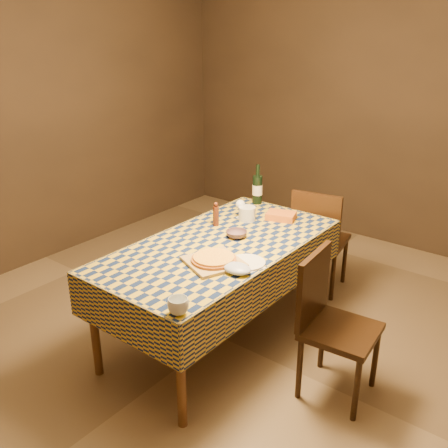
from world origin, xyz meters
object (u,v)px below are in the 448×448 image
object	(u,v)px
cutting_board	(214,262)
wine_bottle	(257,189)
chair_far	(318,235)
dining_table	(220,253)
bowl	(237,234)
pizza	(214,259)
white_plate	(247,262)
chair_right	(329,317)

from	to	relation	value
cutting_board	wine_bottle	bearing A→B (deg)	111.28
cutting_board	wine_bottle	size ratio (longest dim) A/B	0.97
chair_far	dining_table	bearing A→B (deg)	-101.15
bowl	chair_far	world-z (taller)	chair_far
pizza	white_plate	size ratio (longest dim) A/B	1.28
pizza	wine_bottle	distance (m)	1.21
white_plate	chair_right	bearing A→B (deg)	12.44
dining_table	wine_bottle	distance (m)	0.92
pizza	chair_right	size ratio (longest dim) A/B	0.33
dining_table	chair_right	xyz separation A→B (m)	(0.87, -0.02, -0.17)
cutting_board	chair_right	distance (m)	0.79
dining_table	cutting_board	xyz separation A→B (m)	(0.16, -0.27, 0.09)
wine_bottle	white_plate	world-z (taller)	wine_bottle
dining_table	pizza	bearing A→B (deg)	-58.32
cutting_board	white_plate	distance (m)	0.21
white_plate	chair_far	bearing A→B (deg)	95.61
bowl	chair_far	size ratio (longest dim) A/B	0.16
cutting_board	chair_far	size ratio (longest dim) A/B	0.35
wine_bottle	white_plate	bearing A→B (deg)	-58.72
cutting_board	dining_table	bearing A→B (deg)	121.68
pizza	bowl	size ratio (longest dim) A/B	2.01
dining_table	bowl	xyz separation A→B (m)	(0.03, 0.16, 0.10)
cutting_board	white_plate	world-z (taller)	cutting_board
bowl	cutting_board	bearing A→B (deg)	-72.15
wine_bottle	pizza	bearing A→B (deg)	-68.72
cutting_board	bowl	bearing A→B (deg)	107.85
chair_right	cutting_board	bearing A→B (deg)	-160.66
pizza	white_plate	bearing A→B (deg)	37.65
wine_bottle	white_plate	size ratio (longest dim) A/B	1.43
chair_right	dining_table	bearing A→B (deg)	178.72
bowl	white_plate	world-z (taller)	bowl
dining_table	chair_right	world-z (taller)	chair_right
dining_table	wine_bottle	bearing A→B (deg)	107.67
dining_table	chair_far	xyz separation A→B (m)	(0.21, 1.08, -0.17)
dining_table	wine_bottle	world-z (taller)	wine_bottle
dining_table	pizza	distance (m)	0.33
pizza	chair_right	world-z (taller)	chair_right
pizza	chair_far	distance (m)	1.38
white_plate	chair_far	distance (m)	1.25
pizza	wine_bottle	size ratio (longest dim) A/B	0.90
chair_far	chair_right	xyz separation A→B (m)	(0.66, -1.10, 0.00)
dining_table	wine_bottle	size ratio (longest dim) A/B	5.45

